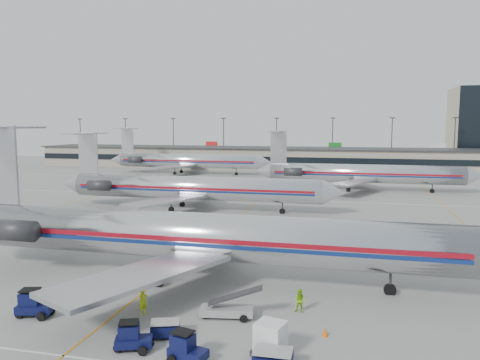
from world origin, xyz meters
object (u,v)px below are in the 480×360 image
(jet_second_row, at_px, (189,187))
(uld_container, at_px, (270,339))
(tug_center, at_px, (132,337))
(belt_loader, at_px, (228,309))
(jet_foreground, at_px, (193,235))

(jet_second_row, height_order, uld_container, jet_second_row)
(tug_center, bearing_deg, uld_container, -11.42)
(belt_loader, bearing_deg, jet_foreground, 115.22)
(jet_second_row, bearing_deg, tug_center, -74.29)
(uld_container, relative_size, belt_loader, 0.50)
(tug_center, relative_size, belt_loader, 0.54)
(jet_foreground, relative_size, jet_second_row, 1.10)
(tug_center, distance_m, belt_loader, 7.12)
(jet_foreground, height_order, tug_center, jet_foreground)
(tug_center, bearing_deg, belt_loader, 33.66)
(jet_second_row, distance_m, uld_container, 46.88)
(tug_center, xyz_separation_m, uld_container, (7.90, 1.23, 0.21))
(uld_container, height_order, belt_loader, belt_loader)
(jet_foreground, relative_size, tug_center, 21.33)
(jet_foreground, distance_m, belt_loader, 9.18)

